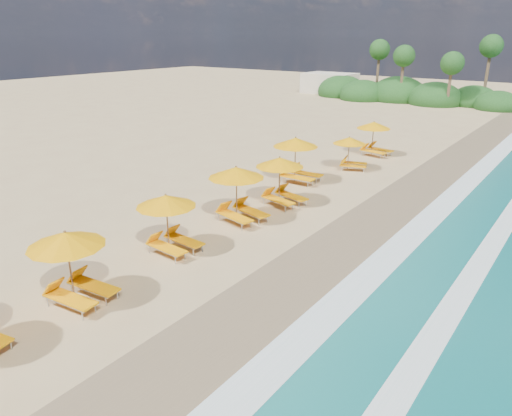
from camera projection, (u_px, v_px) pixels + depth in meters
name	position (u px, v px, depth m)	size (l,w,h in m)	color
ground	(256.00, 234.00, 20.54)	(160.00, 160.00, 0.00)	tan
wet_sand	(339.00, 258.00, 18.32)	(4.00, 160.00, 0.01)	#7E6A4B
surf_foam	(408.00, 278.00, 16.82)	(4.00, 160.00, 0.01)	white
station_2	(73.00, 263.00, 14.94)	(2.83, 2.67, 2.45)	olive
station_3	(170.00, 220.00, 18.49)	(2.64, 2.45, 2.38)	olive
station_4	(239.00, 191.00, 21.54)	(3.15, 3.03, 2.59)	olive
station_5	(282.00, 178.00, 23.70)	(3.02, 2.90, 2.46)	olive
station_6	(298.00, 157.00, 27.32)	(2.90, 2.69, 2.65)	olive
station_7	(351.00, 151.00, 29.94)	(2.72, 2.68, 2.12)	olive
station_8	(375.00, 136.00, 33.38)	(2.88, 2.74, 2.42)	olive
treeline	(405.00, 93.00, 60.15)	(25.80, 8.80, 9.74)	#163D14
beach_building	(330.00, 83.00, 68.59)	(7.00, 5.00, 2.80)	beige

